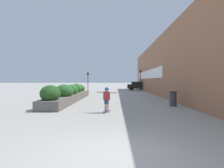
# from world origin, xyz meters

# --- Properties ---
(ground_plane) EXTENTS (300.00, 300.00, 0.00)m
(ground_plane) POSITION_xyz_m (0.00, 0.00, 0.00)
(ground_plane) COLOR #A3A099
(building_wall_right) EXTENTS (0.67, 41.25, 6.66)m
(building_wall_right) POSITION_xyz_m (5.15, 18.40, 3.33)
(building_wall_right) COLOR #9E6647
(building_wall_right) RESTS_ON ground_plane
(planter_box) EXTENTS (1.47, 12.53, 1.49)m
(planter_box) POSITION_xyz_m (-3.87, 12.12, 0.56)
(planter_box) COLOR #605B54
(planter_box) RESTS_ON ground_plane
(skateboard) EXTENTS (0.44, 0.71, 0.10)m
(skateboard) POSITION_xyz_m (-0.45, 6.23, 0.07)
(skateboard) COLOR navy
(skateboard) RESTS_ON ground_plane
(skateboarder) EXTENTS (1.16, 0.57, 1.32)m
(skateboarder) POSITION_xyz_m (-0.45, 6.23, 0.89)
(skateboarder) COLOR tan
(skateboarder) RESTS_ON skateboard
(trash_bin) EXTENTS (0.49, 0.49, 1.02)m
(trash_bin) POSITION_xyz_m (4.02, 9.04, 0.51)
(trash_bin) COLOR #38383D
(trash_bin) RESTS_ON ground_plane
(car_leftmost) EXTENTS (3.90, 2.02, 1.58)m
(car_leftmost) POSITION_xyz_m (4.11, 31.86, 0.83)
(car_leftmost) COLOR black
(car_leftmost) RESTS_ON ground_plane
(car_center_left) EXTENTS (3.98, 1.97, 1.61)m
(car_center_left) POSITION_xyz_m (11.17, 35.54, 0.84)
(car_center_left) COLOR #BCBCC1
(car_center_left) RESTS_ON ground_plane
(traffic_light_left) EXTENTS (0.28, 0.30, 3.20)m
(traffic_light_left) POSITION_xyz_m (-4.70, 29.17, 2.20)
(traffic_light_left) COLOR black
(traffic_light_left) RESTS_ON ground_plane
(traffic_light_right) EXTENTS (0.28, 0.30, 3.64)m
(traffic_light_right) POSITION_xyz_m (4.26, 29.22, 2.47)
(traffic_light_right) COLOR black
(traffic_light_right) RESTS_ON ground_plane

